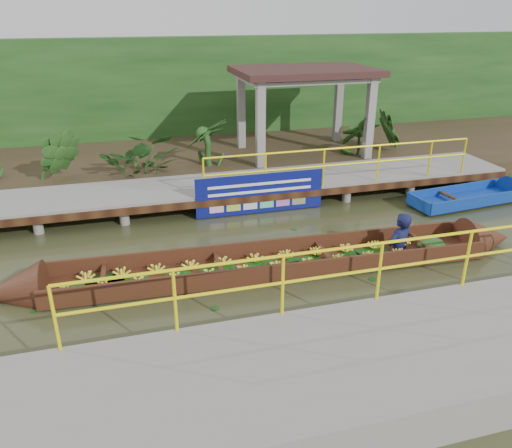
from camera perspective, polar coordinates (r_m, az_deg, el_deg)
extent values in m
plane|color=#292E17|center=(10.80, 1.86, -3.81)|extent=(80.00, 80.00, 0.00)
cube|color=#2F2617|center=(17.55, -5.50, 7.75)|extent=(30.00, 8.00, 0.45)
cube|color=gray|center=(13.72, -2.48, 4.53)|extent=(16.00, 2.00, 0.15)
cube|color=black|center=(12.83, -1.44, 2.80)|extent=(16.00, 0.12, 0.18)
cylinder|color=#FFEE0D|center=(13.43, 10.03, 8.56)|extent=(7.50, 0.05, 0.05)
cylinder|color=#FFEE0D|center=(13.55, 9.90, 6.73)|extent=(7.50, 0.05, 0.05)
cylinder|color=#FFEE0D|center=(13.56, 9.89, 6.52)|extent=(0.05, 0.05, 1.00)
cylinder|color=gray|center=(14.59, -26.85, 1.93)|extent=(0.24, 0.24, 0.55)
cylinder|color=gray|center=(12.80, -19.29, 0.41)|extent=(0.24, 0.24, 0.55)
cylinder|color=gray|center=(14.30, -19.04, 2.83)|extent=(0.24, 0.24, 0.55)
cylinder|color=gray|center=(12.79, -10.37, 1.37)|extent=(0.24, 0.24, 0.55)
cylinder|color=gray|center=(14.29, -11.05, 3.69)|extent=(0.24, 0.24, 0.55)
cylinder|color=gray|center=(13.09, -1.65, 2.28)|extent=(0.24, 0.24, 0.55)
cylinder|color=gray|center=(14.55, -3.18, 4.47)|extent=(0.24, 0.24, 0.55)
cylinder|color=gray|center=(13.67, 6.52, 3.08)|extent=(0.24, 0.24, 0.55)
cylinder|color=gray|center=(15.08, 4.28, 5.13)|extent=(0.24, 0.24, 0.55)
cylinder|color=gray|center=(14.51, 13.89, 3.75)|extent=(0.24, 0.24, 0.55)
cylinder|color=gray|center=(15.84, 11.14, 5.66)|extent=(0.24, 0.24, 0.55)
cylinder|color=gray|center=(15.56, 20.37, 4.28)|extent=(0.24, 0.24, 0.55)
cylinder|color=gray|center=(16.81, 17.31, 6.07)|extent=(0.24, 0.24, 0.55)
cylinder|color=gray|center=(13.09, -1.65, 2.28)|extent=(0.24, 0.24, 0.55)
cube|color=gray|center=(7.84, 18.75, -14.39)|extent=(18.00, 2.40, 0.70)
cylinder|color=#FFEE0D|center=(7.96, 15.54, -1.94)|extent=(10.00, 0.05, 0.05)
cylinder|color=#FFEE0D|center=(8.16, 15.20, -4.79)|extent=(10.00, 0.05, 0.05)
cylinder|color=#FFEE0D|center=(8.18, 15.16, -5.10)|extent=(0.05, 0.05, 1.00)
cube|color=gray|center=(15.20, 0.52, 10.75)|extent=(0.25, 0.25, 2.80)
cube|color=gray|center=(16.55, 12.83, 11.23)|extent=(0.25, 0.25, 2.80)
cube|color=gray|center=(17.47, -1.71, 12.42)|extent=(0.25, 0.25, 2.80)
cube|color=gray|center=(18.65, 9.36, 12.83)|extent=(0.25, 0.25, 2.80)
cube|color=gray|center=(16.67, 5.55, 16.31)|extent=(4.00, 2.60, 0.12)
cube|color=#361D1B|center=(16.64, 5.58, 16.99)|extent=(4.40, 3.00, 0.20)
cube|color=#143A12|center=(19.59, -7.08, 14.65)|extent=(30.00, 0.80, 4.00)
cube|color=#3B1D10|center=(10.28, 2.01, -4.90)|extent=(8.99, 1.50, 0.07)
cube|color=#3B1D10|center=(10.69, 1.24, -2.77)|extent=(8.95, 0.45, 0.38)
cube|color=#3B1D10|center=(9.74, 2.87, -5.61)|extent=(8.95, 0.45, 0.38)
cone|color=#3B1D10|center=(10.28, -26.11, -6.96)|extent=(1.16, 1.12, 1.07)
cone|color=#3B1D10|center=(12.39, 24.87, -1.60)|extent=(1.16, 1.12, 1.07)
ellipsoid|color=#143A12|center=(11.60, 19.38, -2.23)|extent=(0.65, 0.52, 0.29)
imported|color=#0F1238|center=(10.90, 16.44, 1.17)|extent=(0.75, 0.60, 1.78)
cube|color=navy|center=(14.83, 22.81, 2.52)|extent=(3.23, 1.26, 0.11)
cube|color=navy|center=(15.11, 21.68, 3.57)|extent=(3.14, 0.38, 0.32)
cube|color=navy|center=(14.48, 24.13, 2.34)|extent=(3.14, 0.38, 0.32)
cube|color=navy|center=(13.78, 18.10, 2.24)|extent=(0.16, 0.95, 0.32)
cube|color=black|center=(14.43, 21.39, 2.90)|extent=(0.20, 0.95, 0.05)
cube|color=navy|center=(12.88, 0.50, 3.50)|extent=(3.38, 0.03, 1.06)
cube|color=white|center=(12.77, 0.53, 4.61)|extent=(2.75, 0.01, 0.07)
cube|color=white|center=(12.84, 0.53, 3.76)|extent=(2.75, 0.01, 0.07)
imported|color=#143A12|center=(15.06, -22.40, 7.04)|extent=(1.10, 1.10, 1.37)
imported|color=#143A12|center=(14.96, -12.84, 8.12)|extent=(1.10, 1.10, 1.37)
imported|color=#143A12|center=(15.17, -5.22, 8.83)|extent=(1.10, 1.10, 1.37)
imported|color=#143A12|center=(16.77, 12.06, 9.83)|extent=(1.10, 1.10, 1.37)
imported|color=#143A12|center=(17.50, 16.51, 9.95)|extent=(1.10, 1.10, 1.37)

